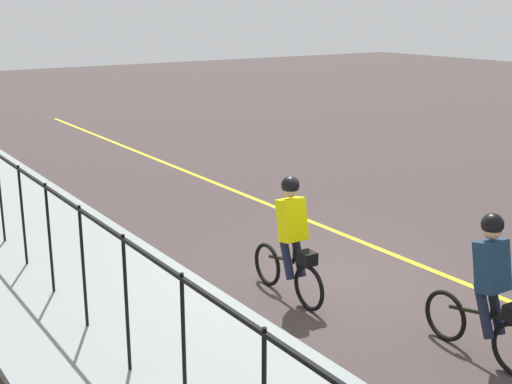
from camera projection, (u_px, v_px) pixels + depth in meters
name	position (u px, v px, depth m)	size (l,w,h in m)	color
ground_plane	(332.00, 280.00, 10.54)	(80.00, 80.00, 0.00)	#3F3433
lane_line_centre	(406.00, 259.00, 11.41)	(36.00, 0.12, 0.01)	yellow
sidewalk	(128.00, 333.00, 8.68)	(40.00, 3.20, 0.15)	gray
iron_fence	(64.00, 229.00, 8.95)	(17.18, 0.04, 1.60)	black
cyclist_lead	(291.00, 239.00, 9.65)	(1.71, 0.37, 1.83)	black
cyclist_follow	(488.00, 289.00, 7.94)	(1.71, 0.37, 1.83)	black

